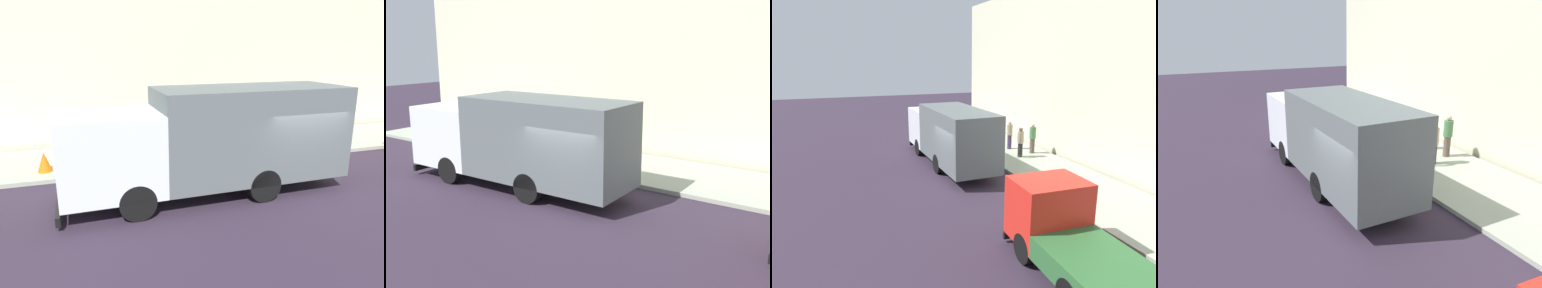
% 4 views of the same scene
% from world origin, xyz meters
% --- Properties ---
extents(ground, '(80.00, 80.00, 0.00)m').
position_xyz_m(ground, '(0.00, 0.00, 0.00)').
color(ground, '#312536').
extents(sidewalk, '(3.96, 30.00, 0.14)m').
position_xyz_m(sidewalk, '(4.98, 0.00, 0.07)').
color(sidewalk, '#A5AD98').
rests_on(sidewalk, ground).
extents(building_facade, '(0.50, 30.00, 10.01)m').
position_xyz_m(building_facade, '(7.46, 0.00, 5.01)').
color(building_facade, beige).
rests_on(building_facade, ground).
extents(large_utility_truck, '(2.51, 8.52, 3.19)m').
position_xyz_m(large_utility_truck, '(0.73, 2.55, 1.74)').
color(large_utility_truck, white).
rests_on(large_utility_truck, ground).
extents(pedestrian_walking, '(0.42, 0.42, 1.78)m').
position_xyz_m(pedestrian_walking, '(5.93, 2.50, 1.08)').
color(pedestrian_walking, brown).
rests_on(pedestrian_walking, sidewalk).
extents(pedestrian_standing, '(0.51, 0.51, 1.74)m').
position_xyz_m(pedestrian_standing, '(5.14, 3.87, 1.07)').
color(pedestrian_standing, '#413257').
rests_on(pedestrian_standing, sidewalk).
extents(pedestrian_third, '(0.45, 0.45, 1.71)m').
position_xyz_m(pedestrian_third, '(4.85, 2.05, 1.04)').
color(pedestrian_third, '#272321').
rests_on(pedestrian_third, sidewalk).
extents(traffic_cone_orange, '(0.49, 0.49, 0.69)m').
position_xyz_m(traffic_cone_orange, '(3.91, 7.56, 0.49)').
color(traffic_cone_orange, orange).
rests_on(traffic_cone_orange, sidewalk).
extents(street_sign_post, '(0.44, 0.08, 2.44)m').
position_xyz_m(street_sign_post, '(3.45, 2.24, 1.59)').
color(street_sign_post, '#4C5156').
rests_on(street_sign_post, sidewalk).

